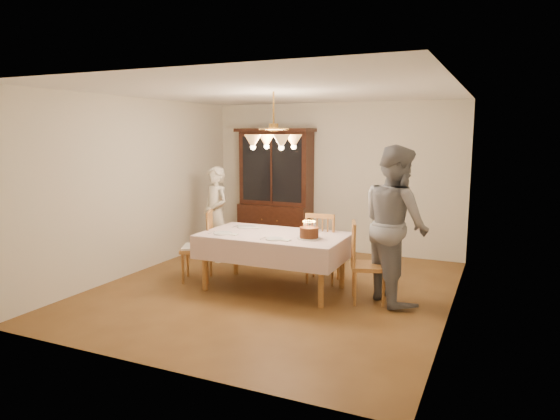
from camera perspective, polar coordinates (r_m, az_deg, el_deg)
The scene contains 14 objects.
ground at distance 6.80m, azimuth -0.70°, elevation -9.02°, with size 5.00×5.00×0.00m, color brown.
room_shell at distance 6.49m, azimuth -0.73°, elevation 4.39°, with size 5.00×5.00×5.00m.
dining_table at distance 6.62m, azimuth -0.72°, elevation -3.38°, with size 1.90×1.10×0.76m.
china_hutch at distance 9.01m, azimuth -0.49°, elevation 2.17°, with size 1.38×0.54×2.16m.
chair_far_side at distance 7.03m, azimuth 4.91°, elevation -4.70°, with size 0.47×0.45×1.00m.
chair_left_end at distance 7.18m, azimuth -9.42°, elevation -4.41°, with size 0.56×0.57×1.00m.
chair_right_end at distance 6.30m, azimuth 9.97°, elevation -6.41°, with size 0.54×0.55×1.00m.
elderly_woman at distance 8.18m, azimuth -7.34°, elevation -0.48°, with size 0.56×0.37×1.54m, color white.
adult_in_grey at distance 6.28m, azimuth 13.04°, elevation -1.59°, with size 0.94×0.74×1.94m, color slate.
birthday_cake at distance 6.31m, azimuth 3.34°, elevation -2.65°, with size 0.30×0.30×0.23m.
place_setting_near_left at distance 6.65m, azimuth -6.46°, elevation -2.66°, with size 0.39×0.24×0.02m.
place_setting_near_right at distance 6.25m, azimuth -0.53°, elevation -3.34°, with size 0.37×0.23×0.02m.
place_setting_far_left at distance 7.06m, azimuth -3.81°, elevation -1.95°, with size 0.40×0.26×0.02m.
chandelier at distance 6.47m, azimuth -0.74°, elevation 7.88°, with size 0.62×0.62×0.73m.
Camera 1 is at (2.75, -5.86, 2.08)m, focal length 32.00 mm.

